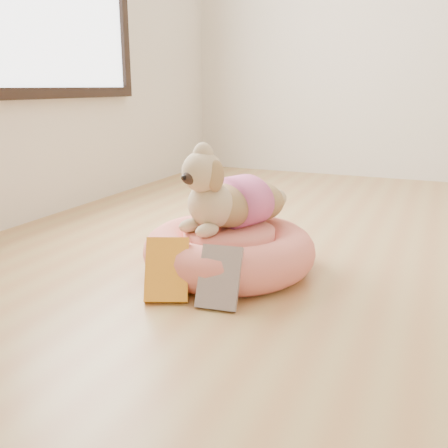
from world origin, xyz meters
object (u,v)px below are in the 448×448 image
at_px(pet_bed, 229,250).
at_px(book_white, 219,277).
at_px(dog, 229,184).
at_px(book_yellow, 167,270).

distance_m(pet_bed, book_white, 0.33).
height_order(dog, book_yellow, dog).
bearing_deg(book_yellow, dog, 53.92).
height_order(dog, book_white, dog).
bearing_deg(book_white, dog, 100.50).
bearing_deg(book_white, pet_bed, 99.66).
relative_size(book_yellow, book_white, 1.05).
height_order(pet_bed, book_white, book_white).
xyz_separation_m(pet_bed, book_white, (0.10, -0.31, 0.01)).
xyz_separation_m(book_yellow, book_white, (0.19, 0.01, -0.00)).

